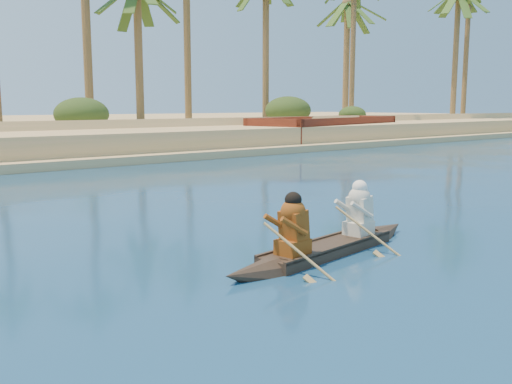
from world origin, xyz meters
TOP-DOWN VIEW (x-y plane):
  - canoe at (5.86, 6.70)m, footprint 4.97×1.31m
  - barge_right at (26.53, 26.37)m, footprint 13.01×6.78m

SIDE VIEW (x-z plane):
  - canoe at x=5.86m, z-range -0.42..0.94m
  - barge_right at x=26.53m, z-range -0.31..1.76m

